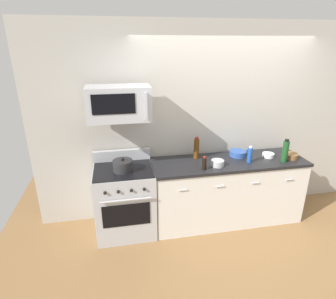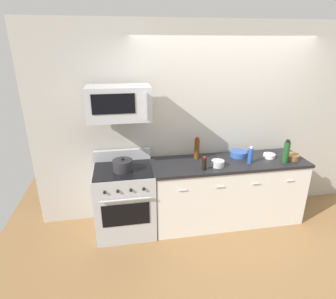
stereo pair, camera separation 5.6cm
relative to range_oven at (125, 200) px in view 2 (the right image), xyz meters
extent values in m
plane|color=olive|center=(1.43, 0.00, -0.47)|extent=(6.23, 6.23, 0.00)
cube|color=#B7B2A8|center=(1.43, 0.41, 0.88)|extent=(5.19, 0.10, 2.70)
cube|color=silver|center=(1.43, 0.00, -0.03)|extent=(2.07, 0.62, 0.88)
cube|color=black|center=(1.43, 0.00, 0.43)|extent=(2.10, 0.65, 0.04)
cube|color=black|center=(1.43, -0.28, -0.42)|extent=(2.07, 0.02, 0.10)
cylinder|color=silver|center=(0.70, -0.33, 0.25)|extent=(0.10, 0.02, 0.02)
cylinder|color=silver|center=(1.18, -0.33, 0.25)|extent=(0.10, 0.02, 0.02)
cylinder|color=silver|center=(1.67, -0.33, 0.25)|extent=(0.10, 0.02, 0.02)
cylinder|color=silver|center=(2.15, -0.33, 0.25)|extent=(0.10, 0.02, 0.02)
cube|color=#B7BABF|center=(0.00, 0.00, -0.01)|extent=(0.76, 0.64, 0.91)
cube|color=black|center=(0.00, -0.33, -0.02)|extent=(0.58, 0.01, 0.30)
cylinder|color=#B7BABF|center=(0.00, -0.36, 0.21)|extent=(0.61, 0.02, 0.02)
cube|color=#B7BABF|center=(0.00, 0.29, 0.52)|extent=(0.76, 0.06, 0.16)
cube|color=black|center=(0.00, 0.00, 0.45)|extent=(0.73, 0.61, 0.01)
cylinder|color=black|center=(-0.23, -0.34, 0.32)|extent=(0.04, 0.02, 0.04)
cylinder|color=black|center=(-0.08, -0.34, 0.32)|extent=(0.04, 0.02, 0.04)
cylinder|color=black|center=(0.08, -0.34, 0.32)|extent=(0.04, 0.02, 0.04)
cylinder|color=black|center=(0.23, -0.34, 0.32)|extent=(0.04, 0.02, 0.04)
cube|color=#B7BABF|center=(0.00, 0.05, 1.28)|extent=(0.74, 0.40, 0.40)
cube|color=black|center=(-0.06, -0.16, 1.31)|extent=(0.48, 0.01, 0.22)
cube|color=#B7BABF|center=(0.30, -0.17, 1.28)|extent=(0.02, 0.04, 0.30)
cylinder|color=#1E4CA5|center=(1.66, -0.11, 0.55)|extent=(0.06, 0.06, 0.21)
cylinder|color=silver|center=(1.66, -0.11, 0.67)|extent=(0.04, 0.04, 0.02)
cylinder|color=black|center=(1.00, -0.20, 0.53)|extent=(0.06, 0.06, 0.16)
cylinder|color=maroon|center=(1.00, -0.20, 0.62)|extent=(0.04, 0.04, 0.02)
cylinder|color=#19471E|center=(2.13, -0.17, 0.59)|extent=(0.08, 0.08, 0.29)
cylinder|color=black|center=(2.13, -0.17, 0.75)|extent=(0.05, 0.05, 0.03)
cylinder|color=#59330F|center=(1.01, 0.16, 0.59)|extent=(0.07, 0.07, 0.28)
cylinder|color=maroon|center=(1.01, 0.16, 0.74)|extent=(0.05, 0.05, 0.03)
cylinder|color=white|center=(2.01, 0.02, 0.48)|extent=(0.16, 0.16, 0.05)
torus|color=white|center=(2.01, 0.02, 0.50)|extent=(0.16, 0.16, 0.01)
cylinder|color=white|center=(2.01, 0.02, 0.45)|extent=(0.09, 0.09, 0.01)
cylinder|color=#B2B5BA|center=(1.21, -0.13, 0.49)|extent=(0.17, 0.17, 0.08)
torus|color=#B2B5BA|center=(1.21, -0.13, 0.53)|extent=(0.17, 0.17, 0.01)
cylinder|color=#B2B5BA|center=(1.21, -0.13, 0.46)|extent=(0.09, 0.09, 0.01)
cylinder|color=brown|center=(2.29, -0.08, 0.49)|extent=(0.20, 0.20, 0.07)
torus|color=brown|center=(2.29, -0.08, 0.52)|extent=(0.20, 0.20, 0.01)
cylinder|color=brown|center=(2.29, -0.08, 0.46)|extent=(0.11, 0.11, 0.01)
cylinder|color=#2D519E|center=(1.61, 0.13, 0.49)|extent=(0.23, 0.23, 0.08)
torus|color=#2D519E|center=(1.61, 0.13, 0.52)|extent=(0.23, 0.23, 0.01)
cylinder|color=#2D519E|center=(1.61, 0.13, 0.46)|extent=(0.13, 0.13, 0.01)
cylinder|color=#262628|center=(0.00, -0.05, 0.52)|extent=(0.25, 0.25, 0.14)
sphere|color=black|center=(0.00, -0.05, 0.61)|extent=(0.04, 0.04, 0.04)
camera|label=1|loc=(-0.05, -3.23, 1.94)|focal=29.68mm
camera|label=2|loc=(0.00, -3.24, 1.94)|focal=29.68mm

